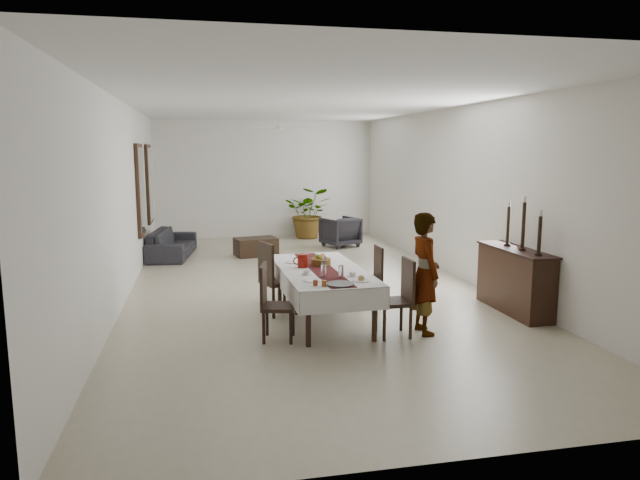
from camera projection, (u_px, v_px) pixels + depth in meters
The scene contains 87 objects.
floor at pixel (304, 285), 10.22m from camera, with size 6.00×12.00×0.00m, color #BBB294.
ceiling at pixel (303, 103), 9.72m from camera, with size 6.00×12.00×0.02m, color white.
wall_back at pixel (266, 179), 15.77m from camera, with size 6.00×0.02×3.20m, color white.
wall_front at pixel (449, 260), 4.17m from camera, with size 6.00×0.02×3.20m, color white.
wall_left at pixel (124, 199), 9.36m from camera, with size 0.02×12.00×3.20m, color white.
wall_right at pixel (463, 193), 10.58m from camera, with size 0.02×12.00×3.20m, color white.
dining_table_top at pixel (321, 271), 8.08m from camera, with size 0.97×2.33×0.05m, color black.
table_leg_fl at pixel (308, 320), 6.98m from camera, with size 0.07×0.07×0.68m, color black.
table_leg_fr at pixel (375, 316), 7.17m from camera, with size 0.07×0.07×0.68m, color black.
table_leg_bl at pixel (280, 280), 9.10m from camera, with size 0.07×0.07×0.68m, color black.
table_leg_br at pixel (331, 278), 9.29m from camera, with size 0.07×0.07×0.68m, color black.
tablecloth_top at pixel (321, 269), 8.07m from camera, with size 1.14×2.50×0.01m, color silver.
tablecloth_drape_left at pixel (282, 281), 7.97m from camera, with size 0.01×2.50×0.29m, color silver.
tablecloth_drape_right at pixel (360, 277), 8.22m from camera, with size 0.01×2.50×0.29m, color white.
tablecloth_drape_near at pixel (345, 301), 6.90m from camera, with size 1.14×0.01×0.29m, color silver.
tablecloth_drape_far at pixel (304, 262), 9.29m from camera, with size 1.14×0.01×0.29m, color white.
table_runner at pixel (321, 268), 8.07m from camera, with size 0.34×2.42×0.00m, color #541818.
red_pitcher at pixel (303, 261), 8.14m from camera, with size 0.15×0.15×0.19m, color maroon.
pitcher_handle at pixel (297, 261), 8.12m from camera, with size 0.12×0.12×0.02m, color maroon.
wine_glass_near at pixel (341, 272), 7.48m from camera, with size 0.07×0.07×0.16m, color silver.
wine_glass_mid at pixel (324, 271), 7.53m from camera, with size 0.07×0.07×0.16m, color white.
wine_glass_far at pixel (324, 262), 8.12m from camera, with size 0.07×0.07×0.16m, color silver.
teacup_right at pixel (353, 274), 7.57m from camera, with size 0.09×0.09×0.06m, color white.
saucer_right at pixel (353, 276), 7.58m from camera, with size 0.15×0.15×0.01m, color white.
teacup_left at pixel (306, 272), 7.68m from camera, with size 0.09×0.09×0.06m, color silver.
saucer_left at pixel (306, 274), 7.68m from camera, with size 0.15×0.15×0.01m, color silver.
plate_near_right at pixel (361, 280), 7.30m from camera, with size 0.23×0.23×0.01m, color silver.
bread_near_right at pixel (361, 278), 7.30m from camera, with size 0.09×0.09×0.09m, color tan.
plate_near_left at pixel (312, 280), 7.31m from camera, with size 0.23×0.23×0.01m, color white.
plate_far_left at pixel (293, 262), 8.51m from camera, with size 0.23×0.23×0.01m, color white.
serving_tray at pixel (340, 284), 7.09m from camera, with size 0.35×0.35×0.02m, color #3A3A3E.
jam_jar_a at pixel (324, 283), 7.01m from camera, with size 0.06×0.06×0.07m, color #954815.
jam_jar_b at pixel (315, 283), 7.05m from camera, with size 0.06×0.06×0.07m, color maroon.
fruit_basket at pixel (321, 262), 8.31m from camera, with size 0.29×0.29×0.10m, color brown.
fruit_red at pixel (322, 257), 8.32m from camera, with size 0.09×0.09×0.09m, color #A51010.
fruit_green at pixel (318, 257), 8.32m from camera, with size 0.08×0.08×0.08m, color olive.
fruit_yellow at pixel (322, 258), 8.25m from camera, with size 0.08×0.08×0.08m, color gold.
chair_right_near_seat at pixel (393, 302), 7.38m from camera, with size 0.43×0.43×0.05m, color black.
chair_right_near_leg_fl at pixel (411, 323), 7.28m from camera, with size 0.04×0.04×0.42m, color black.
chair_right_near_leg_fr at pixel (401, 315), 7.62m from camera, with size 0.04×0.04×0.42m, color black.
chair_right_near_leg_bl at pixel (384, 325), 7.21m from camera, with size 0.04×0.04×0.42m, color black.
chair_right_near_leg_br at pixel (376, 317), 7.55m from camera, with size 0.04×0.04×0.42m, color black.
chair_right_near_back at pixel (408, 279), 7.37m from camera, with size 0.43×0.04×0.55m, color black.
chair_right_far_seat at pixel (367, 279), 8.89m from camera, with size 0.39×0.39×0.04m, color black.
chair_right_far_leg_fl at pixel (380, 294), 8.80m from camera, with size 0.04×0.04×0.39m, color black.
chair_right_far_leg_fr at pixel (374, 290), 9.11m from camera, with size 0.04×0.04×0.39m, color black.
chair_right_far_leg_bl at pixel (360, 296), 8.73m from camera, with size 0.04×0.04×0.39m, color black.
chair_right_far_leg_br at pixel (355, 291), 9.04m from camera, with size 0.04×0.04×0.39m, color black.
chair_right_far_back at pixel (379, 262), 8.88m from camera, with size 0.39×0.04×0.50m, color black.
chair_left_near_seat at pixel (278, 307), 7.22m from camera, with size 0.41×0.41×0.05m, color black.
chair_left_near_leg_fl at pixel (267, 320), 7.43m from camera, with size 0.04×0.04×0.41m, color black.
chair_left_near_leg_fr at pixel (264, 328), 7.09m from camera, with size 0.04×0.04×0.41m, color black.
chair_left_near_leg_bl at pixel (293, 320), 7.41m from camera, with size 0.04×0.04×0.41m, color black.
chair_left_near_leg_br at pixel (291, 329), 7.08m from camera, with size 0.04×0.04×0.41m, color black.
chair_left_near_back at pixel (263, 285), 7.18m from camera, with size 0.41×0.04×0.53m, color black.
chair_left_far_seat at pixel (279, 282), 8.39m from camera, with size 0.46×0.46×0.05m, color black.
chair_left_far_leg_fl at pixel (262, 297), 8.49m from camera, with size 0.05×0.05×0.45m, color black.
chair_left_far_leg_fr at pixel (274, 303), 8.18m from camera, with size 0.05×0.05×0.45m, color black.
chair_left_far_leg_bl at pixel (284, 294), 8.68m from camera, with size 0.05×0.05×0.45m, color black.
chair_left_far_leg_br at pixel (296, 300), 8.37m from camera, with size 0.05×0.05×0.45m, color black.
chair_left_far_back at pixel (266, 263), 8.24m from camera, with size 0.46×0.04×0.58m, color black.
woman at pixel (425, 273), 7.45m from camera, with size 0.59×0.38×1.61m, color gray.
sideboard_body at pixel (515, 281), 8.50m from camera, with size 0.41×1.54×0.93m, color black.
sideboard_top at pixel (516, 250), 8.42m from camera, with size 0.45×1.61×0.03m, color black.
candlestick_near_base at pixel (538, 254), 7.87m from camera, with size 0.10×0.10×0.03m, color black.
candlestick_near_shaft at pixel (540, 235), 7.83m from camera, with size 0.05×0.05×0.51m, color black.
candlestick_near_candle at pixel (541, 213), 7.78m from camera, with size 0.04×0.04×0.08m, color beige.
candlestick_mid_base at pixel (522, 249), 8.27m from camera, with size 0.10×0.10×0.03m, color black.
candlestick_mid_shaft at pixel (523, 225), 8.21m from camera, with size 0.05×0.05×0.67m, color black.
candlestick_mid_candle at pixel (525, 199), 8.16m from camera, with size 0.04×0.04×0.08m, color silver.
candlestick_far_base at pixel (507, 245), 8.67m from camera, with size 0.10×0.10×0.03m, color black.
candlestick_far_shaft at pixel (508, 225), 8.62m from camera, with size 0.05×0.05×0.57m, color black.
candlestick_far_candle at pixel (509, 204), 8.57m from camera, with size 0.04×0.04×0.08m, color beige.
sofa at pixel (172, 243), 12.93m from camera, with size 2.07×0.81×0.61m, color #28262C.
armchair at pixel (340, 232), 14.28m from camera, with size 0.80×0.82×0.75m, color #29262B.
coffee_table at pixel (256, 247), 13.06m from camera, with size 0.92×0.61×0.41m, color black.
potted_plant at pixel (309, 213), 15.62m from camera, with size 1.26×1.09×1.40m, color #355923.
mirror_frame_near at pixel (140, 190), 11.50m from camera, with size 0.06×1.05×1.85m, color black.
mirror_glass_near at pixel (142, 190), 11.51m from camera, with size 0.01×0.90×1.70m, color silver.
mirror_frame_far at pixel (149, 184), 13.53m from camera, with size 0.06×1.05×1.85m, color black.
mirror_glass_far at pixel (151, 184), 13.54m from camera, with size 0.01×0.90×1.70m, color silver.
fan_rod at pixel (280, 118), 12.64m from camera, with size 0.04×0.04×0.20m, color silver.
fan_hub at pixel (280, 127), 12.67m from camera, with size 0.16×0.16×0.08m, color white.
fan_blade_n at pixel (278, 128), 13.01m from camera, with size 0.10×0.55×0.01m, color white.
fan_blade_s at pixel (282, 127), 12.33m from camera, with size 0.10×0.55×0.01m, color white.
fan_blade_e at pixel (295, 127), 12.74m from camera, with size 0.55×0.10×0.01m, color silver.
fan_blade_w at pixel (264, 127), 12.60m from camera, with size 0.55×0.10×0.01m, color white.
Camera 1 is at (-1.76, -9.82, 2.40)m, focal length 32.00 mm.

